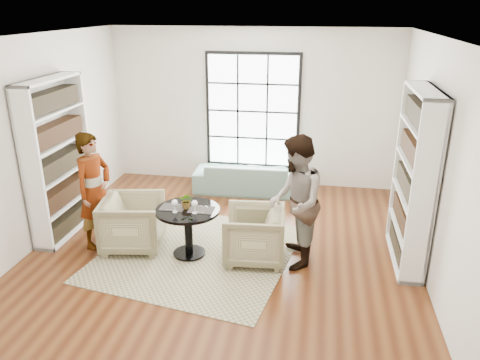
% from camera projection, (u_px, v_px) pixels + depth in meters
% --- Properties ---
extents(ground, '(6.00, 6.00, 0.00)m').
position_uv_depth(ground, '(222.00, 253.00, 6.76)').
color(ground, brown).
extents(room_shell, '(6.00, 6.01, 6.00)m').
position_uv_depth(room_shell, '(228.00, 159.00, 6.81)').
color(room_shell, silver).
rests_on(room_shell, ground).
extents(rug, '(3.01, 3.01, 0.01)m').
position_uv_depth(rug, '(197.00, 253.00, 6.75)').
color(rug, tan).
rests_on(rug, ground).
extents(pedestal_table, '(0.90, 0.90, 0.72)m').
position_uv_depth(pedestal_table, '(188.00, 222.00, 6.55)').
color(pedestal_table, black).
rests_on(pedestal_table, ground).
extents(sofa, '(2.03, 0.85, 0.58)m').
position_uv_depth(sofa, '(248.00, 177.00, 8.91)').
color(sofa, gray).
rests_on(sofa, ground).
extents(armchair_left, '(1.00, 0.98, 0.79)m').
position_uv_depth(armchair_left, '(133.00, 223.00, 6.80)').
color(armchair_left, '#C6AC8D').
rests_on(armchair_left, ground).
extents(armchair_right, '(0.89, 0.87, 0.76)m').
position_uv_depth(armchair_right, '(254.00, 235.00, 6.48)').
color(armchair_right, tan).
rests_on(armchair_right, ground).
extents(person_left, '(0.58, 0.72, 1.72)m').
position_uv_depth(person_left, '(94.00, 191.00, 6.73)').
color(person_left, gray).
rests_on(person_left, ground).
extents(person_right, '(0.77, 0.95, 1.82)m').
position_uv_depth(person_right, '(295.00, 202.00, 6.21)').
color(person_right, gray).
rests_on(person_right, ground).
extents(placemat_left, '(0.34, 0.26, 0.01)m').
position_uv_depth(placemat_left, '(173.00, 207.00, 6.52)').
color(placemat_left, black).
rests_on(placemat_left, pedestal_table).
extents(placemat_right, '(0.34, 0.26, 0.01)m').
position_uv_depth(placemat_right, '(201.00, 210.00, 6.45)').
color(placemat_right, black).
rests_on(placemat_right, pedestal_table).
extents(cutlery_left, '(0.14, 0.22, 0.01)m').
position_uv_depth(cutlery_left, '(173.00, 207.00, 6.52)').
color(cutlery_left, silver).
rests_on(cutlery_left, placemat_left).
extents(cutlery_right, '(0.14, 0.22, 0.01)m').
position_uv_depth(cutlery_right, '(201.00, 209.00, 6.45)').
color(cutlery_right, silver).
rests_on(cutlery_right, placemat_right).
extents(wine_glass_left, '(0.08, 0.08, 0.19)m').
position_uv_depth(wine_glass_left, '(175.00, 203.00, 6.33)').
color(wine_glass_left, silver).
rests_on(wine_glass_left, pedestal_table).
extents(wine_glass_right, '(0.09, 0.09, 0.19)m').
position_uv_depth(wine_glass_right, '(195.00, 204.00, 6.30)').
color(wine_glass_right, silver).
rests_on(wine_glass_right, pedestal_table).
extents(flower_centerpiece, '(0.21, 0.18, 0.22)m').
position_uv_depth(flower_centerpiece, '(187.00, 201.00, 6.47)').
color(flower_centerpiece, gray).
rests_on(flower_centerpiece, pedestal_table).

